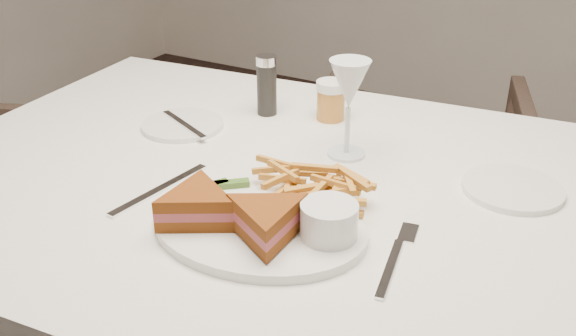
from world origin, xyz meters
The scene contains 2 objects.
chair_far centered at (-0.29, 1.07, 0.32)m, with size 0.63×0.59×0.65m, color #433229.
table_setting centered at (-0.20, 0.10, 0.79)m, with size 0.78×0.61×0.18m.
Camera 1 is at (0.23, -0.67, 1.25)m, focal length 40.00 mm.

